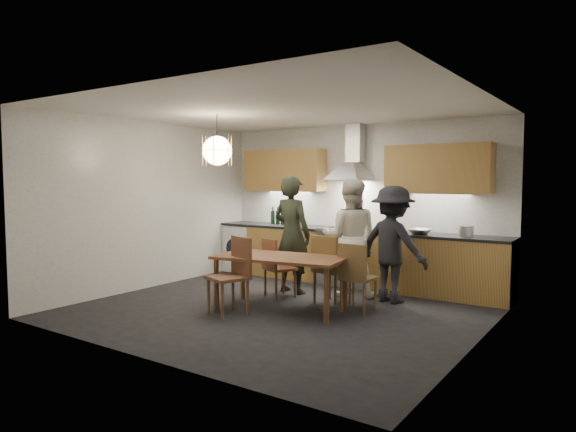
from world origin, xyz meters
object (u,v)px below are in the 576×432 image
Objects in this scene: person_left at (292,234)px; wine_bottles at (285,216)px; mixing_bowl at (420,231)px; dining_table at (281,262)px; stock_pot at (466,232)px; chair_front at (234,270)px; person_mid at (350,238)px; person_right at (393,244)px; chair_back_left at (275,264)px.

wine_bottles is at bearing -46.87° from person_left.
person_left is at bearing -150.36° from mixing_bowl.
dining_table is 2.68m from stock_pot.
dining_table is at bearing -133.49° from stock_pot.
chair_front is 0.57× the size of person_mid.
chair_front is 2.24m from person_right.
person_right is at bearing 40.40° from dining_table.
wine_bottles is at bearing 178.04° from stock_pot.
chair_front is (0.09, -1.02, 0.07)m from chair_back_left.
person_left is at bearing -2.86° from person_mid.
dining_table is at bearing 155.71° from chair_back_left.
person_right is at bearing 69.66° from chair_front.
person_right is at bearing -18.96° from wine_bottles.
person_right is (0.66, -0.00, -0.05)m from person_mid.
person_right is at bearing -130.86° from chair_back_left.
dining_table is 2.24m from mixing_bowl.
person_left is 5.36× the size of mixing_bowl.
mixing_bowl is (1.18, 1.88, 0.31)m from dining_table.
chair_front is 2.74m from wine_bottles.
person_mid is at bearing -115.90° from chair_back_left.
wine_bottles is (-1.70, 0.81, 0.20)m from person_mid.
person_left reaches higher than person_mid.
dining_table is 1.31m from person_mid.
wine_bottles is (-3.16, 0.11, 0.08)m from stock_pot.
mixing_bowl is (0.15, 0.65, 0.13)m from person_right.
mixing_bowl is at bearing -3.69° from wine_bottles.
person_left reaches higher than chair_back_left.
dining_table is at bearing 51.17° from person_mid.
stock_pot is (2.30, 1.40, 0.48)m from chair_back_left.
person_left is at bearing -156.66° from stock_pot.
person_mid is 8.32× the size of stock_pot.
chair_back_left is 0.57m from person_left.
stock_pot reaches higher than dining_table.
person_mid is 1.89m from wine_bottles.
person_left is 8.53× the size of stock_pot.
wine_bottles reaches higher than stock_pot.
stock_pot reaches higher than chair_front.
wine_bottles reaches higher than dining_table.
person_right is 2.60× the size of wine_bottles.
chair_front is 2.86m from mixing_bowl.
chair_back_left is 2.18m from mixing_bowl.
chair_back_left is at bearing -60.33° from wine_bottles.
person_mid is (0.75, 1.72, 0.30)m from chair_front.
person_mid is 1.62m from stock_pot.
chair_back_left is 1.02m from chair_front.
mixing_bowl is 0.65m from stock_pot.
dining_table is at bearing 61.99° from person_right.
person_left is 2.83× the size of wine_bottles.
wine_bottles is (-2.36, 0.81, 0.25)m from person_right.
wine_bottles reaches higher than chair_front.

